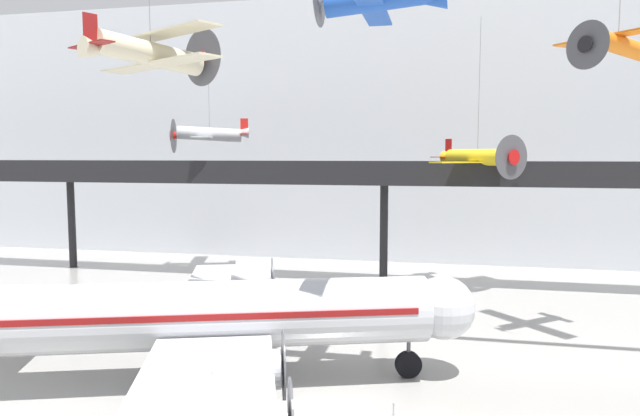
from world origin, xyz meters
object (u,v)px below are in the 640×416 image
at_px(airliner_silver_main, 198,316).
at_px(suspended_plane_blue_trainer, 378,0).
at_px(suspended_plane_silver_racer, 210,134).
at_px(suspended_plane_cream_biplane, 151,53).
at_px(suspended_plane_yellow_lowwing, 477,158).
at_px(suspended_plane_orange_highwing, 618,44).

height_order(airliner_silver_main, suspended_plane_blue_trainer, suspended_plane_blue_trainer).
height_order(suspended_plane_silver_racer, suspended_plane_cream_biplane, suspended_plane_cream_biplane).
height_order(suspended_plane_blue_trainer, suspended_plane_yellow_lowwing, suspended_plane_blue_trainer).
relative_size(airliner_silver_main, suspended_plane_blue_trainer, 4.33).
bearing_deg(suspended_plane_yellow_lowwing, airliner_silver_main, -72.60).
height_order(suspended_plane_orange_highwing, suspended_plane_yellow_lowwing, suspended_plane_orange_highwing).
distance_m(airliner_silver_main, suspended_plane_cream_biplane, 14.36).
height_order(airliner_silver_main, suspended_plane_yellow_lowwing, suspended_plane_yellow_lowwing).
xyz_separation_m(suspended_plane_blue_trainer, suspended_plane_yellow_lowwing, (5.58, 21.59, -6.90)).
xyz_separation_m(suspended_plane_orange_highwing, suspended_plane_silver_racer, (-30.23, 15.27, -4.14)).
bearing_deg(suspended_plane_silver_racer, suspended_plane_blue_trainer, 110.60).
xyz_separation_m(airliner_silver_main, suspended_plane_yellow_lowwing, (13.74, 22.74, 7.31)).
distance_m(airliner_silver_main, suspended_plane_blue_trainer, 16.42).
bearing_deg(suspended_plane_blue_trainer, suspended_plane_yellow_lowwing, -104.18).
bearing_deg(suspended_plane_silver_racer, airliner_silver_main, 95.24).
relative_size(suspended_plane_blue_trainer, suspended_plane_cream_biplane, 0.80).
distance_m(airliner_silver_main, suspended_plane_orange_highwing, 26.33).
bearing_deg(airliner_silver_main, suspended_plane_orange_highwing, 7.98).
bearing_deg(suspended_plane_silver_racer, suspended_plane_cream_biplane, 88.70).
relative_size(suspended_plane_silver_racer, suspended_plane_yellow_lowwing, 0.85).
bearing_deg(suspended_plane_cream_biplane, airliner_silver_main, -106.28).
relative_size(suspended_plane_orange_highwing, suspended_plane_blue_trainer, 0.92).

